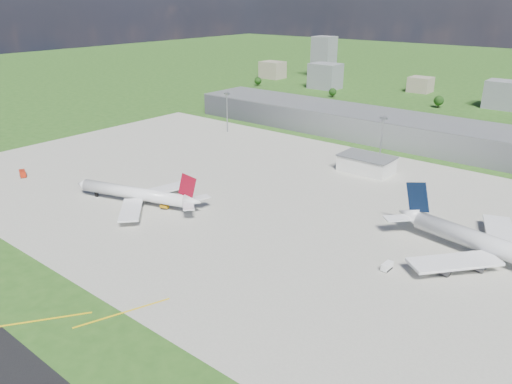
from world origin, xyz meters
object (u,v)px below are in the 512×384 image
Objects in this scene: crash_tender at (23,174)px; tug_yellow at (165,207)px; airliner_red_twin at (138,194)px; van_white_near at (387,267)px; airliner_blue_quad at (508,252)px.

crash_tender is 1.67× the size of tug_yellow.
airliner_red_twin is 12.42× the size of van_white_near.
crash_tender is 87.60m from tug_yellow.
tug_yellow is at bearing 178.90° from airliner_red_twin.
crash_tender is at bearing -5.66° from airliner_red_twin.
crash_tender is (-210.81, -57.39, -4.24)m from airliner_blue_quad.
crash_tender is at bearing 169.83° from tug_yellow.
airliner_red_twin is at bearing -153.05° from airliner_blue_quad.
airliner_blue_quad is (137.64, 42.91, 1.23)m from airliner_red_twin.
airliner_blue_quad reaches higher than van_white_near.
crash_tender is (-73.16, -14.48, -3.01)m from airliner_red_twin.
crash_tender is at bearing 101.83° from van_white_near.
airliner_red_twin reaches higher than van_white_near.
van_white_near is at bearing 30.81° from crash_tender.
airliner_blue_quad is at bearing -179.54° from airliner_red_twin.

